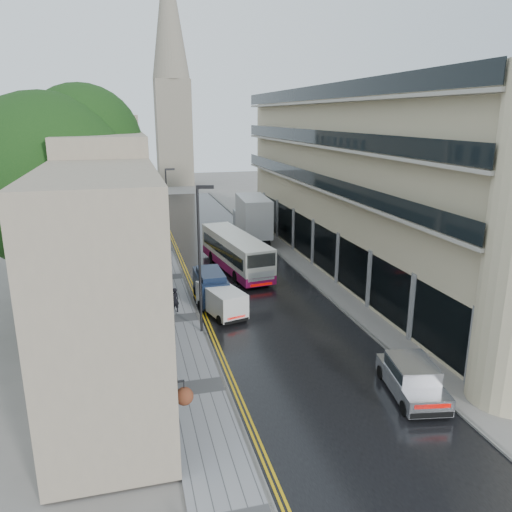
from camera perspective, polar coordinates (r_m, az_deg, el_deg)
name	(u,v)px	position (r m, az deg, el deg)	size (l,w,h in m)	color
road	(240,273)	(39.76, -1.81, -1.91)	(9.00, 85.00, 0.02)	black
left_sidewalk	(166,278)	(38.93, -10.24, -2.47)	(2.70, 85.00, 0.12)	gray
right_sidewalk	(304,267)	(41.22, 5.53, -1.26)	(1.80, 85.00, 0.12)	slate
old_shop_row	(112,198)	(39.92, -16.14, 6.40)	(4.50, 56.00, 12.00)	gray
modern_block	(372,183)	(40.38, 13.15, 8.14)	(8.00, 40.00, 14.00)	#BBB08B
church_spire	(171,67)	(92.21, -9.70, 20.50)	(6.40, 6.40, 40.00)	#756B5D
tree_near	(51,211)	(30.17, -22.38, 4.78)	(10.56, 10.56, 13.89)	black
tree_far	(77,191)	(43.02, -19.78, 7.04)	(9.24, 9.24, 12.46)	black
cream_bus	(236,264)	(37.04, -2.35, -0.91)	(2.40, 10.54, 2.88)	white
white_lorry	(243,223)	(47.12, -1.47, 3.78)	(2.59, 8.65, 4.54)	silver
silver_hatchback	(406,397)	(22.33, 16.74, -15.22)	(1.90, 4.35, 1.63)	#A2A1A6
white_van	(220,310)	(29.84, -4.14, -6.21)	(1.72, 4.02, 1.82)	silver
navy_van	(202,294)	(31.99, -6.19, -4.31)	(1.77, 4.42, 2.26)	black
pedestrian	(175,300)	(31.76, -9.29, -5.01)	(0.59, 0.39, 1.61)	black
lamp_post_near	(200,261)	(27.76, -6.47, -0.62)	(0.94, 0.21, 8.35)	black
lamp_post_far	(167,212)	(44.72, -10.08, 4.97)	(0.85, 0.19, 7.53)	black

